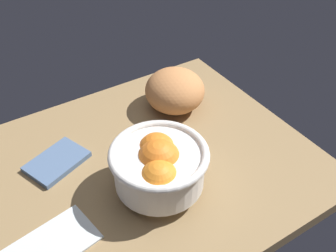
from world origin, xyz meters
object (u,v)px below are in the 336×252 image
object	(u,v)px
napkin_folded	(57,162)
napkin_spare	(51,245)
bread_loaf	(175,90)
fruit_bowl	(159,165)

from	to	relation	value
napkin_folded	napkin_spare	size ratio (longest dim) A/B	0.78
bread_loaf	napkin_folded	bearing A→B (deg)	6.31
fruit_bowl	napkin_folded	bearing A→B (deg)	-50.56
napkin_folded	napkin_spare	xyz separation A→B (cm)	(8.00, 18.82, -0.12)
napkin_folded	fruit_bowl	bearing A→B (deg)	129.44
bread_loaf	napkin_spare	distance (cm)	46.34
bread_loaf	napkin_spare	size ratio (longest dim) A/B	0.97
napkin_spare	napkin_folded	bearing A→B (deg)	-113.03
fruit_bowl	napkin_spare	size ratio (longest dim) A/B	1.20
napkin_folded	napkin_spare	world-z (taller)	napkin_folded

